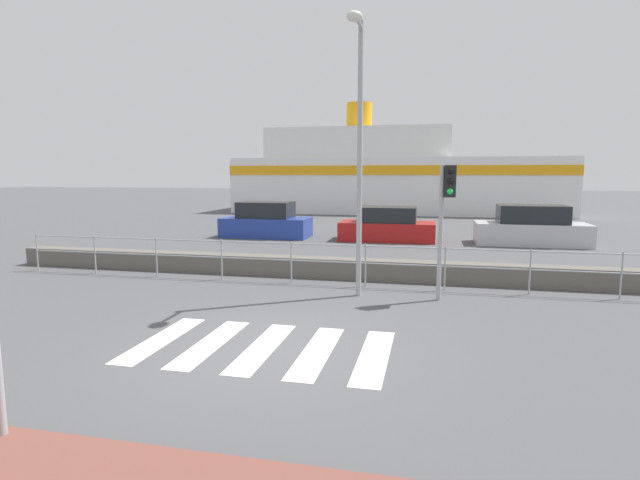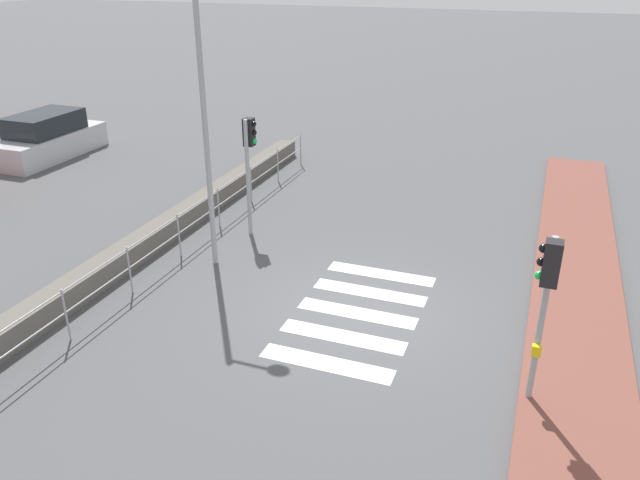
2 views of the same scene
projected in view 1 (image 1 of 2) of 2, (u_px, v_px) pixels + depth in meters
The scene contains 10 objects.
ground_plane at pixel (268, 348), 8.01m from camera, with size 160.00×160.00×0.00m, color #4C4C4F.
crosswalk at pixel (263, 347), 8.03m from camera, with size 4.05×2.40×0.01m.
seawall at pixel (334, 268), 13.36m from camera, with size 19.00×0.55×0.53m.
harbor_fence at pixel (328, 257), 12.45m from camera, with size 17.14×0.04×1.07m.
traffic_light_far at pixel (446, 202), 10.70m from camera, with size 0.34×0.32×2.95m.
streetlamp at pixel (359, 128), 10.72m from camera, with size 0.32×1.22×6.03m.
ferry_boat at pixel (389, 177), 35.53m from camera, with size 22.70×6.23×7.72m.
parked_car_blue at pixel (266, 222), 21.86m from camera, with size 3.82×1.73×1.55m.
parked_car_red at pixel (387, 226), 20.72m from camera, with size 3.91×1.76×1.41m.
parked_car_silver at pixel (531, 228), 19.49m from camera, with size 4.21×1.77×1.55m.
Camera 1 is at (2.50, -7.34, 2.79)m, focal length 28.00 mm.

